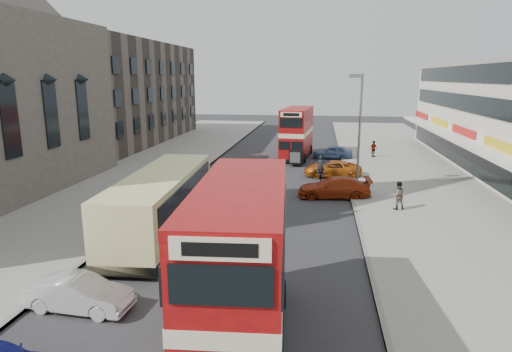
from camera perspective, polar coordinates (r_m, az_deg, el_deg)
The scene contains 18 objects.
ground at distance 15.75m, azimuth -7.34°, elevation -17.55°, with size 160.00×160.00×0.00m, color #28282B.
road_surface at distance 34.20m, azimuth 1.63°, elevation -0.60°, with size 12.00×90.00×0.01m, color #28282B.
pavement_right at distance 34.93m, azimuth 21.58°, elevation -1.10°, with size 12.00×90.00×0.15m, color gray.
pavement_left at distance 37.48m, azimuth -16.90°, elevation 0.15°, with size 12.00×90.00×0.15m, color gray.
kerb_left at distance 35.39m, azimuth -8.22°, elevation -0.15°, with size 0.20×90.00×0.16m, color gray.
kerb_right at distance 34.04m, azimuth 11.89°, elevation -0.82°, with size 0.20×90.00×0.16m, color gray.
brick_terrace at distance 57.25m, azimuth -18.83°, elevation 10.21°, with size 14.00×28.00×12.00m, color #66594C.
street_lamp at distance 31.32m, azimuth 13.27°, elevation 6.70°, with size 1.00×0.20×8.12m.
bus_main at distance 12.83m, azimuth -1.88°, elevation -11.93°, with size 3.03×8.90×4.87m.
bus_second at distance 43.77m, azimuth 5.36°, elevation 5.65°, with size 3.08×8.86×4.78m.
coach at distance 22.84m, azimuth -12.18°, elevation -3.19°, with size 3.47×11.32×2.96m.
car_left_front at distance 16.80m, azimuth -22.09°, elevation -14.03°, with size 1.29×3.70×1.22m, color silver.
car_right_a at distance 29.72m, azimuth 10.14°, elevation -1.48°, with size 1.96×4.81×1.40m, color #9D2E0F.
car_right_b at distance 35.99m, azimuth 9.93°, elevation 0.93°, with size 2.14×4.63×1.29m, color #BD5812.
car_right_c at distance 43.95m, azimuth 9.98°, elevation 3.09°, with size 1.55×3.85×1.31m, color #5575AB.
pedestrian_near at distance 27.50m, azimuth 18.02°, elevation -2.41°, with size 0.64×0.43×1.73m, color gray.
pedestrian_far at distance 45.05m, azimuth 15.07°, elevation 3.46°, with size 0.94×0.39×1.61m, color gray.
cyclist at distance 34.31m, azimuth 8.45°, elevation 0.46°, with size 0.61×1.66×2.02m.
Camera 1 is at (3.84, -13.05, 7.93)m, focal length 30.65 mm.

